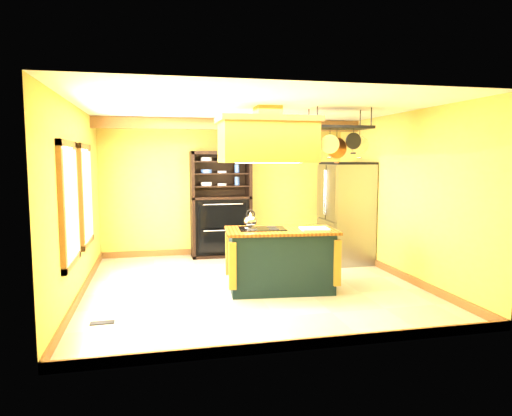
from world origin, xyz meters
name	(u,v)px	position (x,y,z in m)	size (l,w,h in m)	color
floor	(251,285)	(0.00, 0.00, 0.00)	(5.00, 5.00, 0.00)	beige
ceiling	(251,109)	(0.00, 0.00, 2.70)	(5.00, 5.00, 0.00)	white
wall_back	(226,188)	(0.00, 2.50, 1.35)	(5.00, 0.02, 2.70)	gold
wall_front	(303,220)	(0.00, -2.50, 1.35)	(5.00, 0.02, 2.70)	gold
wall_left	(77,202)	(-2.50, 0.00, 1.35)	(0.02, 5.00, 2.70)	gold
wall_right	(400,196)	(2.50, 0.00, 1.35)	(0.02, 5.00, 2.70)	gold
ceiling_beam	(232,124)	(0.00, 1.70, 2.59)	(5.00, 0.15, 0.20)	olive
window_near	(70,204)	(-2.47, -0.80, 1.40)	(0.06, 1.06, 1.56)	olive
window_far	(86,195)	(-2.47, 0.60, 1.40)	(0.06, 1.06, 1.56)	olive
kitchen_island	(280,259)	(0.37, -0.35, 0.47)	(1.69, 1.05, 1.11)	black
range_hood	(268,138)	(0.17, -0.35, 2.25)	(1.43, 0.81, 0.80)	#B2732C
pot_rack	(339,135)	(1.27, -0.34, 2.31)	(1.00, 0.46, 0.74)	black
refrigerator	(346,215)	(2.08, 1.21, 0.90)	(0.80, 0.95, 1.85)	gray
hutch	(221,215)	(-0.15, 2.27, 0.83)	(1.19, 0.54, 2.10)	black
floor_register	(102,323)	(-2.08, -1.23, 0.01)	(0.28, 0.12, 0.01)	black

